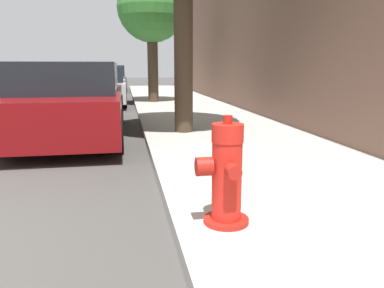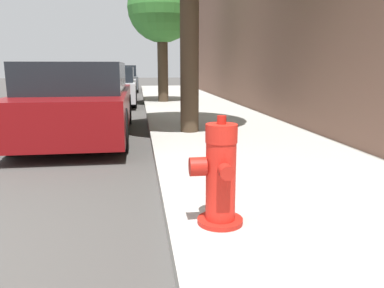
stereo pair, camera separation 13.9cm
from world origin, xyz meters
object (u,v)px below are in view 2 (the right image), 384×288
at_px(parked_car_near, 80,101).
at_px(street_tree_far, 162,9).
at_px(fire_hydrant, 220,176).
at_px(parked_car_far, 120,79).
at_px(parked_car_mid, 110,86).

xyz_separation_m(parked_car_near, street_tree_far, (1.83, 5.29, 2.34)).
distance_m(fire_hydrant, parked_car_near, 4.67).
bearing_deg(fire_hydrant, parked_car_far, 94.91).
xyz_separation_m(fire_hydrant, parked_car_mid, (-1.51, 10.43, 0.12)).
bearing_deg(parked_car_mid, fire_hydrant, -81.79).
xyz_separation_m(parked_car_near, parked_car_far, (0.13, 12.73, -0.01)).
bearing_deg(parked_car_far, street_tree_far, -77.08).
bearing_deg(parked_car_near, street_tree_far, 70.86).
xyz_separation_m(fire_hydrant, parked_car_far, (-1.47, 17.12, 0.14)).
bearing_deg(parked_car_far, parked_car_near, -90.56).
distance_m(fire_hydrant, street_tree_far, 9.99).
xyz_separation_m(parked_car_mid, street_tree_far, (1.75, -0.76, 2.38)).
bearing_deg(parked_car_near, parked_car_far, 89.44).
height_order(fire_hydrant, street_tree_far, street_tree_far).
xyz_separation_m(fire_hydrant, street_tree_far, (0.24, 9.67, 2.50)).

